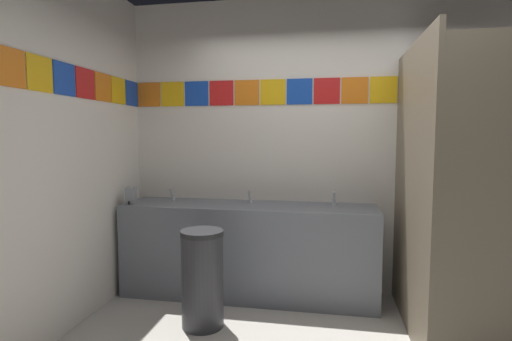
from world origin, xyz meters
name	(u,v)px	position (x,y,z in m)	size (l,w,h in m)	color
wall_back	(326,145)	(0.00, 1.46, 1.42)	(3.87, 0.09, 2.83)	silver
wall_side	(37,149)	(-1.97, 0.00, 1.42)	(0.09, 2.83, 2.83)	silver
vanity_counter	(248,249)	(-0.70, 1.14, 0.45)	(2.36, 0.56, 0.87)	slate
faucet_left	(172,195)	(-1.49, 1.23, 0.92)	(0.04, 0.10, 0.14)	silver
faucet_center	(250,198)	(-0.70, 1.23, 0.92)	(0.04, 0.10, 0.14)	silver
faucet_right	(334,200)	(0.08, 1.23, 0.92)	(0.04, 0.10, 0.14)	silver
soap_dispenser	(131,196)	(-1.80, 0.98, 0.95)	(0.09, 0.09, 0.16)	gray
stall_divider	(445,194)	(0.83, 0.49, 1.10)	(0.92, 1.35, 2.21)	#726651
toilet	(479,285)	(1.24, 0.96, 0.30)	(0.39, 0.49, 0.74)	white
trash_bin	(202,278)	(-0.94, 0.47, 0.39)	(0.34, 0.34, 0.77)	#333338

